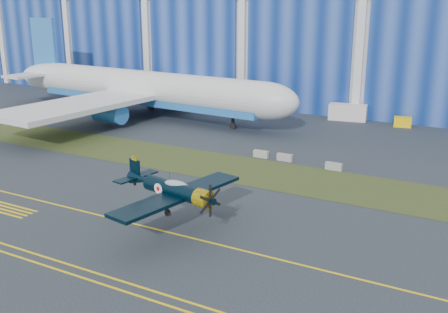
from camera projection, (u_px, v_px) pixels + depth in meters
The scene contains 15 objects.
ground at pixel (211, 216), 48.98m from camera, with size 260.00×260.00×0.00m, color #2C343D.
grass_median at pixel (272, 174), 60.73m from camera, with size 260.00×10.00×0.02m, color #475128.
hangar at pixel (391, 25), 105.06m from camera, with size 220.00×45.70×30.00m.
taxiway_centreline at pixel (182, 235), 44.78m from camera, with size 200.00×0.20×0.02m, color yellow.
edge_line_near at pixel (107, 286), 36.80m from camera, with size 80.00×0.20×0.02m, color yellow.
edge_line_far at pixel (116, 279), 37.64m from camera, with size 80.00×0.20×0.02m, color yellow.
hold_short_ladder at pixel (8, 209), 50.54m from camera, with size 6.00×2.40×0.02m, color yellow, non-canonical shape.
warbird at pixel (173, 189), 44.39m from camera, with size 13.45×15.31×4.01m.
jetliner at pixel (144, 51), 89.02m from camera, with size 68.85×59.78×22.62m.
shipping_container at pixel (348, 112), 88.84m from camera, with size 6.23×2.49×2.70m, color silver.
tug at pixel (403, 122), 84.15m from camera, with size 2.68×1.67×1.56m, color yellow.
cart at pixel (52, 88), 119.29m from camera, with size 2.12×1.27×1.27m, color silver.
barrier_a at pixel (261, 154), 67.43m from camera, with size 2.00×0.60×0.90m, color #9A9E89.
barrier_b at pixel (285, 157), 65.93m from camera, with size 2.00×0.60×0.90m, color #9E8C92.
barrier_c at pixel (334, 166), 62.29m from camera, with size 2.00×0.60×0.90m, color #8F9696.
Camera 1 is at (23.06, -39.19, 19.07)m, focal length 42.00 mm.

